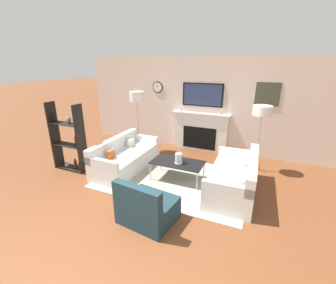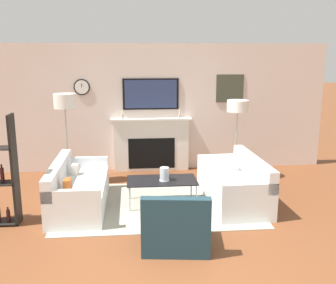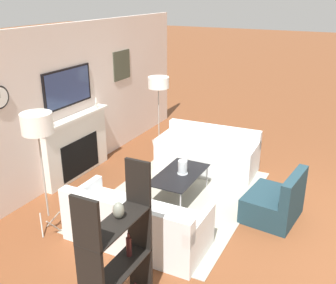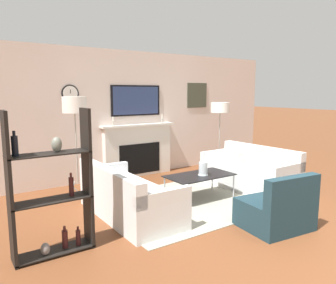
{
  "view_description": "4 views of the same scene",
  "coord_description": "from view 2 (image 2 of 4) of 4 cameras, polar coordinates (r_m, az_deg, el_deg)",
  "views": [
    {
      "loc": [
        1.72,
        -1.66,
        2.5
      ],
      "look_at": [
        -0.31,
        2.94,
        0.73
      ],
      "focal_mm": 24.0,
      "sensor_mm": 36.0,
      "label": 1
    },
    {
      "loc": [
        -0.39,
        -3.64,
        2.48
      ],
      "look_at": [
        0.2,
        2.8,
        1.03
      ],
      "focal_mm": 42.0,
      "sensor_mm": 36.0,
      "label": 2
    },
    {
      "loc": [
        -5.13,
        0.18,
        3.21
      ],
      "look_at": [
        -0.08,
        2.72,
        1.01
      ],
      "focal_mm": 42.0,
      "sensor_mm": 36.0,
      "label": 3
    },
    {
      "loc": [
        -3.44,
        -1.61,
        1.83
      ],
      "look_at": [
        -0.34,
        2.95,
        0.99
      ],
      "focal_mm": 35.0,
      "sensor_mm": 36.0,
      "label": 4
    }
  ],
  "objects": [
    {
      "name": "armchair",
      "position": [
        5.21,
        1.17,
        -12.56
      ],
      "size": [
        0.94,
        0.82,
        0.78
      ],
      "color": "#1C353E",
      "rests_on": "ground_plane"
    },
    {
      "name": "floor_lamp_left",
      "position": [
        7.59,
        -14.76,
        5.6
      ],
      "size": [
        0.4,
        0.4,
        1.77
      ],
      "color": "#9E998E",
      "rests_on": "ground_plane"
    },
    {
      "name": "coffee_table",
      "position": [
        6.58,
        -0.9,
        -5.72
      ],
      "size": [
        1.16,
        0.63,
        0.43
      ],
      "color": "black",
      "rests_on": "ground_plane"
    },
    {
      "name": "couch_left",
      "position": [
        6.66,
        -13.02,
        -6.97
      ],
      "size": [
        0.84,
        1.9,
        0.76
      ],
      "color": "silver",
      "rests_on": "ground_plane"
    },
    {
      "name": "hurricane_candle",
      "position": [
        6.51,
        -0.53,
        -4.78
      ],
      "size": [
        0.17,
        0.17,
        0.23
      ],
      "color": "silver",
      "rests_on": "coffee_table"
    },
    {
      "name": "area_rug",
      "position": [
        6.7,
        -1.51,
        -9.0
      ],
      "size": [
        3.26,
        2.23,
        0.01
      ],
      "color": "#9D9A88",
      "rests_on": "ground_plane"
    },
    {
      "name": "floor_lamp_right",
      "position": [
        7.78,
        10.08,
        5.0
      ],
      "size": [
        0.42,
        0.42,
        1.61
      ],
      "color": "#9E998E",
      "rests_on": "ground_plane"
    },
    {
      "name": "fireplace_wall",
      "position": [
        8.45,
        -2.47,
        4.12
      ],
      "size": [
        7.59,
        0.28,
        2.7
      ],
      "color": "beige",
      "rests_on": "ground_plane"
    },
    {
      "name": "couch_right",
      "position": [
        6.81,
        9.72,
        -6.35
      ],
      "size": [
        0.92,
        1.85,
        0.78
      ],
      "color": "silver",
      "rests_on": "ground_plane"
    }
  ]
}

